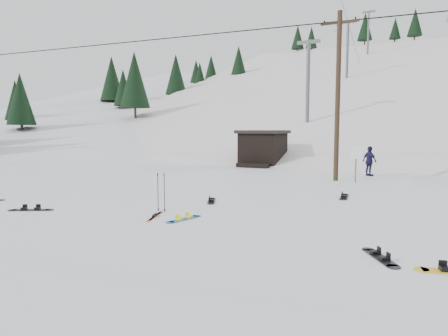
% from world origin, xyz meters
% --- Properties ---
extents(ground, '(200.00, 200.00, 0.00)m').
position_xyz_m(ground, '(0.00, 0.00, 0.00)').
color(ground, white).
rests_on(ground, ground).
extents(ski_slope, '(60.00, 85.24, 65.97)m').
position_xyz_m(ski_slope, '(0.00, 55.00, -12.00)').
color(ski_slope, white).
rests_on(ski_slope, ground).
extents(ridge_left, '(47.54, 95.03, 58.38)m').
position_xyz_m(ridge_left, '(-36.00, 48.00, -11.00)').
color(ridge_left, white).
rests_on(ridge_left, ground).
extents(treeline_left, '(20.00, 64.00, 10.00)m').
position_xyz_m(treeline_left, '(-34.00, 40.00, 0.00)').
color(treeline_left, black).
rests_on(treeline_left, ground).
extents(treeline_crest, '(50.00, 6.00, 10.00)m').
position_xyz_m(treeline_crest, '(0.00, 86.00, 0.00)').
color(treeline_crest, black).
rests_on(treeline_crest, ski_slope).
extents(utility_pole, '(2.00, 0.26, 9.00)m').
position_xyz_m(utility_pole, '(2.00, 14.00, 4.68)').
color(utility_pole, '#3A2819').
rests_on(utility_pole, ground).
extents(trail_sign, '(0.50, 0.09, 1.85)m').
position_xyz_m(trail_sign, '(3.10, 13.58, 1.27)').
color(trail_sign, '#595B60').
rests_on(trail_sign, ground).
extents(lift_hut, '(3.40, 4.10, 2.75)m').
position_xyz_m(lift_hut, '(-5.00, 20.94, 1.36)').
color(lift_hut, black).
rests_on(lift_hut, ground).
extents(lift_tower_near, '(2.20, 0.36, 8.00)m').
position_xyz_m(lift_tower_near, '(-4.00, 30.00, 7.86)').
color(lift_tower_near, '#595B60').
rests_on(lift_tower_near, ski_slope).
extents(lift_tower_mid, '(2.20, 0.36, 8.00)m').
position_xyz_m(lift_tower_mid, '(-4.00, 50.00, 14.36)').
color(lift_tower_mid, '#595B60').
rests_on(lift_tower_mid, ski_slope).
extents(lift_tower_far, '(2.20, 0.36, 8.00)m').
position_xyz_m(lift_tower_far, '(-4.00, 70.00, 20.86)').
color(lift_tower_far, '#595B60').
rests_on(lift_tower_far, ski_slope).
extents(hero_snowboard, '(0.51, 1.39, 0.10)m').
position_xyz_m(hero_snowboard, '(-0.20, 2.16, 0.03)').
color(hero_snowboard, '#17619A').
rests_on(hero_snowboard, ground).
extents(hero_skis, '(0.62, 1.50, 0.08)m').
position_xyz_m(hero_skis, '(-1.24, 2.09, 0.02)').
color(hero_skis, '#D14615').
rests_on(hero_skis, ground).
extents(ski_poles, '(0.36, 0.10, 1.30)m').
position_xyz_m(ski_poles, '(-1.56, 2.88, 0.67)').
color(ski_poles, black).
rests_on(ski_poles, ground).
extents(board_scatter_a, '(1.38, 0.91, 0.11)m').
position_xyz_m(board_scatter_a, '(-5.64, 0.97, 0.03)').
color(board_scatter_a, black).
rests_on(board_scatter_a, ground).
extents(board_scatter_b, '(0.78, 1.32, 0.10)m').
position_xyz_m(board_scatter_b, '(-0.96, 5.31, 0.03)').
color(board_scatter_b, black).
rests_on(board_scatter_b, ground).
extents(board_scatter_d, '(0.88, 1.27, 0.10)m').
position_xyz_m(board_scatter_d, '(5.58, 0.92, 0.03)').
color(board_scatter_d, black).
rests_on(board_scatter_d, ground).
extents(board_scatter_f, '(0.44, 1.58, 0.11)m').
position_xyz_m(board_scatter_f, '(3.44, 8.60, 0.03)').
color(board_scatter_f, black).
rests_on(board_scatter_f, ground).
extents(skier_navy, '(1.09, 1.00, 1.79)m').
position_xyz_m(skier_navy, '(3.35, 17.15, 0.90)').
color(skier_navy, '#1A173A').
rests_on(skier_navy, ground).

